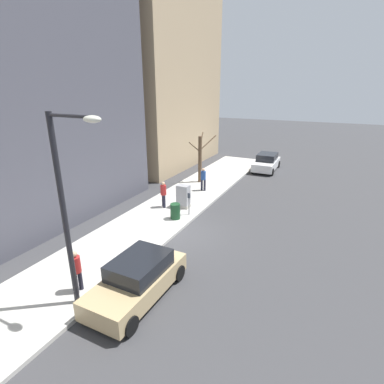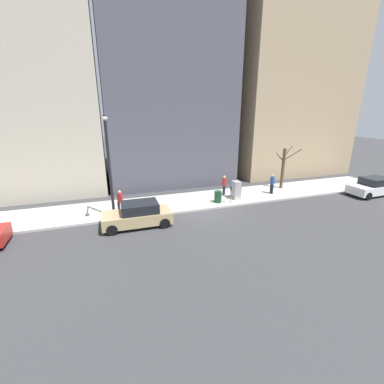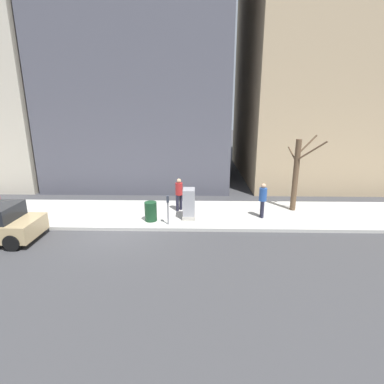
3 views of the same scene
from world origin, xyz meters
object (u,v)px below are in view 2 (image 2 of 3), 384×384
(bare_tree, at_px, (283,167))
(pedestrian_far_corner, at_px, (120,201))
(parking_meter, at_px, (231,193))
(streetlamp, at_px, (109,160))
(office_tower_right, at_px, (30,41))
(parked_car_tan, at_px, (138,215))
(pedestrian_near_meter, at_px, (272,183))
(trash_bin, at_px, (218,197))
(pedestrian_midblock, at_px, (224,184))
(parked_car_white, at_px, (373,187))
(utility_box, at_px, (236,190))
(office_tower_left, at_px, (279,48))
(office_block_center, at_px, (162,84))

(bare_tree, bearing_deg, pedestrian_far_corner, 96.55)
(parking_meter, bearing_deg, streetlamp, 91.12)
(parking_meter, xyz_separation_m, office_tower_right, (9.84, 13.62, 11.29))
(parked_car_tan, height_order, bare_tree, bare_tree)
(parking_meter, xyz_separation_m, pedestrian_near_meter, (1.05, -4.40, 0.11))
(trash_bin, height_order, pedestrian_far_corner, pedestrian_far_corner)
(pedestrian_midblock, height_order, office_tower_right, office_tower_right)
(streetlamp, distance_m, pedestrian_near_meter, 13.32)
(parked_car_white, relative_size, utility_box, 2.96)
(bare_tree, distance_m, office_tower_left, 15.74)
(bare_tree, distance_m, pedestrian_midblock, 5.94)
(parking_meter, relative_size, office_tower_left, 0.05)
(utility_box, relative_size, streetlamp, 0.22)
(parked_car_white, bearing_deg, parked_car_tan, 88.65)
(parking_meter, height_order, office_tower_right, office_tower_right)
(trash_bin, bearing_deg, pedestrian_far_corner, 89.57)
(bare_tree, height_order, pedestrian_near_meter, bare_tree)
(parked_car_white, distance_m, streetlamp, 21.46)
(parked_car_tan, height_order, streetlamp, streetlamp)
(trash_bin, height_order, pedestrian_midblock, pedestrian_midblock)
(office_block_center, bearing_deg, trash_bin, -170.28)
(streetlamp, xyz_separation_m, pedestrian_midblock, (2.12, -8.91, -2.93))
(pedestrian_midblock, distance_m, office_tower_right, 19.57)
(office_tower_left, bearing_deg, trash_bin, 132.50)
(pedestrian_midblock, bearing_deg, streetlamp, 145.87)
(bare_tree, bearing_deg, streetlamp, 98.90)
(parked_car_white, height_order, pedestrian_far_corner, pedestrian_far_corner)
(pedestrian_midblock, relative_size, office_tower_left, 0.06)
(parking_meter, distance_m, office_block_center, 14.11)
(streetlamp, relative_size, office_tower_left, 0.24)
(pedestrian_near_meter, relative_size, pedestrian_midblock, 1.00)
(pedestrian_far_corner, height_order, office_block_center, office_block_center)
(pedestrian_far_corner, bearing_deg, bare_tree, 1.69)
(office_tower_right, bearing_deg, parked_car_tan, -150.35)
(parked_car_white, relative_size, pedestrian_midblock, 2.55)
(bare_tree, relative_size, pedestrian_midblock, 2.29)
(parked_car_white, xyz_separation_m, bare_tree, (3.80, 6.39, 1.32))
(pedestrian_near_meter, relative_size, office_tower_left, 0.06)
(parked_car_tan, relative_size, office_tower_right, 0.17)
(trash_bin, bearing_deg, parked_car_white, -98.89)
(bare_tree, bearing_deg, office_tower_right, 68.82)
(parked_car_tan, height_order, trash_bin, parked_car_tan)
(parked_car_white, height_order, bare_tree, bare_tree)
(bare_tree, distance_m, pedestrian_far_corner, 14.42)
(streetlamp, distance_m, office_tower_left, 24.88)
(parked_car_white, xyz_separation_m, parking_meter, (1.66, 12.62, 0.24))
(parked_car_tan, bearing_deg, trash_bin, -72.01)
(parking_meter, relative_size, pedestrian_far_corner, 0.81)
(trash_bin, height_order, pedestrian_near_meter, pedestrian_near_meter)
(office_block_center, bearing_deg, bare_tree, -134.71)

